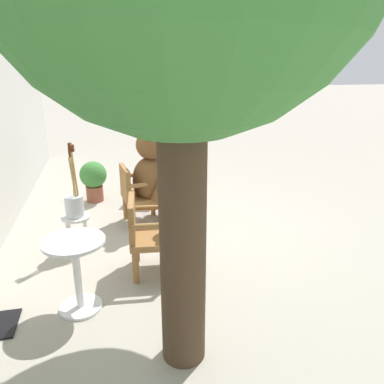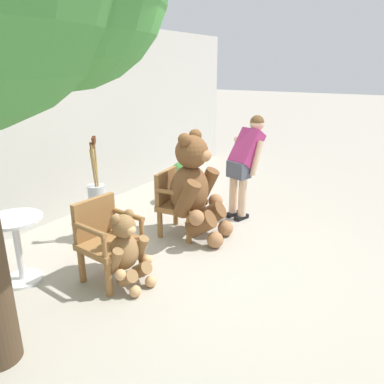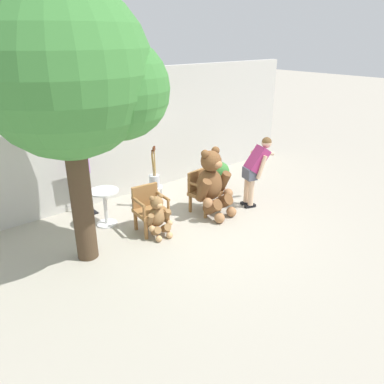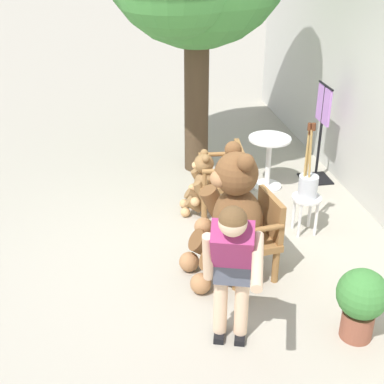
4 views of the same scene
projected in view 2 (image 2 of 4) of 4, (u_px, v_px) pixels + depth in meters
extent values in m
plane|color=#A8A091|center=(185.00, 264.00, 4.31)|extent=(60.00, 60.00, 0.00)
cube|color=beige|center=(36.00, 125.00, 5.07)|extent=(10.00, 0.16, 2.80)
cube|color=olive|center=(111.00, 244.00, 3.89)|extent=(0.61, 0.57, 0.07)
cylinder|color=olive|center=(109.00, 279.00, 3.66)|extent=(0.07, 0.07, 0.37)
cylinder|color=olive|center=(142.00, 260.00, 4.01)|extent=(0.07, 0.07, 0.37)
cylinder|color=olive|center=(82.00, 266.00, 3.90)|extent=(0.07, 0.07, 0.37)
cylinder|color=olive|center=(115.00, 249.00, 4.25)|extent=(0.07, 0.07, 0.37)
cube|color=olive|center=(95.00, 217.00, 3.94)|extent=(0.52, 0.11, 0.42)
cylinder|color=olive|center=(89.00, 230.00, 3.62)|extent=(0.10, 0.48, 0.06)
cylinder|color=olive|center=(104.00, 246.00, 3.53)|extent=(0.05, 0.05, 0.22)
cylinder|color=olive|center=(127.00, 214.00, 3.99)|extent=(0.10, 0.48, 0.06)
cylinder|color=olive|center=(142.00, 229.00, 3.91)|extent=(0.05, 0.05, 0.22)
cube|color=olive|center=(182.00, 205.00, 4.97)|extent=(0.62, 0.59, 0.07)
cylinder|color=olive|center=(189.00, 230.00, 4.76)|extent=(0.07, 0.07, 0.37)
cylinder|color=olive|center=(203.00, 217.00, 5.16)|extent=(0.07, 0.07, 0.37)
cylinder|color=olive|center=(160.00, 224.00, 4.92)|extent=(0.07, 0.07, 0.37)
cylinder|color=olive|center=(176.00, 212.00, 5.32)|extent=(0.07, 0.07, 0.37)
cube|color=olive|center=(166.00, 186.00, 4.98)|extent=(0.52, 0.13, 0.42)
cylinder|color=olive|center=(173.00, 193.00, 4.67)|extent=(0.12, 0.48, 0.06)
cylinder|color=olive|center=(188.00, 203.00, 4.62)|extent=(0.05, 0.05, 0.22)
cylinder|color=olive|center=(190.00, 182.00, 5.10)|extent=(0.12, 0.48, 0.06)
cylinder|color=olive|center=(204.00, 192.00, 5.06)|extent=(0.05, 0.05, 0.22)
ellipsoid|color=brown|center=(189.00, 190.00, 4.83)|extent=(0.63, 0.56, 0.66)
sphere|color=brown|center=(192.00, 152.00, 4.66)|extent=(0.42, 0.42, 0.42)
ellipsoid|color=#A47148|center=(205.00, 156.00, 4.60)|extent=(0.22, 0.18, 0.15)
sphere|color=black|center=(205.00, 155.00, 4.59)|extent=(0.06, 0.06, 0.06)
sphere|color=brown|center=(185.00, 140.00, 4.47)|extent=(0.17, 0.17, 0.17)
sphere|color=brown|center=(195.00, 136.00, 4.74)|extent=(0.17, 0.17, 0.17)
cylinder|color=brown|center=(187.00, 199.00, 4.52)|extent=(0.23, 0.39, 0.50)
sphere|color=#A47148|center=(196.00, 218.00, 4.53)|extent=(0.20, 0.20, 0.20)
cylinder|color=brown|center=(206.00, 185.00, 5.06)|extent=(0.23, 0.39, 0.50)
sphere|color=#A47148|center=(216.00, 201.00, 5.09)|extent=(0.20, 0.20, 0.20)
cylinder|color=brown|center=(201.00, 224.00, 4.70)|extent=(0.29, 0.44, 0.39)
sphere|color=#A47148|center=(215.00, 240.00, 4.66)|extent=(0.21, 0.21, 0.21)
cylinder|color=brown|center=(211.00, 214.00, 5.01)|extent=(0.29, 0.44, 0.39)
sphere|color=#A47148|center=(225.00, 228.00, 5.00)|extent=(0.21, 0.21, 0.21)
ellipsoid|color=olive|center=(124.00, 252.00, 3.81)|extent=(0.35, 0.31, 0.38)
sphere|color=olive|center=(124.00, 226.00, 3.70)|extent=(0.24, 0.24, 0.24)
ellipsoid|color=tan|center=(131.00, 230.00, 3.65)|extent=(0.12, 0.10, 0.09)
sphere|color=black|center=(131.00, 230.00, 3.65)|extent=(0.04, 0.04, 0.04)
sphere|color=olive|center=(115.00, 219.00, 3.61)|extent=(0.09, 0.09, 0.09)
sphere|color=olive|center=(129.00, 214.00, 3.75)|extent=(0.09, 0.09, 0.09)
cylinder|color=olive|center=(115.00, 261.00, 3.64)|extent=(0.13, 0.22, 0.29)
sphere|color=tan|center=(120.00, 275.00, 3.63)|extent=(0.11, 0.11, 0.11)
cylinder|color=olive|center=(141.00, 247.00, 3.91)|extent=(0.13, 0.22, 0.29)
sphere|color=tan|center=(147.00, 260.00, 3.91)|extent=(0.11, 0.11, 0.11)
cylinder|color=olive|center=(127.00, 278.00, 3.72)|extent=(0.16, 0.25, 0.22)
sphere|color=tan|center=(135.00, 291.00, 3.68)|extent=(0.12, 0.12, 0.12)
cylinder|color=olive|center=(142.00, 270.00, 3.87)|extent=(0.16, 0.25, 0.22)
sphere|color=tan|center=(151.00, 282.00, 3.84)|extent=(0.12, 0.12, 0.12)
cube|color=black|center=(241.00, 217.00, 5.56)|extent=(0.26, 0.16, 0.06)
cylinder|color=beige|center=(243.00, 189.00, 5.42)|extent=(0.12, 0.12, 0.82)
cube|color=black|center=(233.00, 214.00, 5.68)|extent=(0.26, 0.16, 0.06)
cylinder|color=beige|center=(234.00, 186.00, 5.54)|extent=(0.12, 0.12, 0.82)
cube|color=#4C5160|center=(239.00, 169.00, 5.39)|extent=(0.30, 0.35, 0.24)
cube|color=#9E2D66|center=(247.00, 148.00, 5.39)|extent=(0.54, 0.44, 0.56)
sphere|color=beige|center=(257.00, 124.00, 5.41)|extent=(0.21, 0.21, 0.21)
sphere|color=brown|center=(257.00, 122.00, 5.41)|extent=(0.21, 0.21, 0.21)
cylinder|color=beige|center=(248.00, 140.00, 5.67)|extent=(0.57, 0.24, 0.17)
cylinder|color=beige|center=(257.00, 158.00, 5.30)|extent=(0.24, 0.15, 0.50)
cylinder|color=white|center=(97.00, 206.00, 4.85)|extent=(0.34, 0.34, 0.03)
cylinder|color=white|center=(99.00, 218.00, 5.05)|extent=(0.04, 0.04, 0.43)
cylinder|color=white|center=(88.00, 223.00, 4.89)|extent=(0.04, 0.04, 0.43)
cylinder|color=white|center=(110.00, 221.00, 4.95)|extent=(0.04, 0.04, 0.43)
cylinder|color=white|center=(99.00, 226.00, 4.79)|extent=(0.04, 0.04, 0.43)
cylinder|color=silver|center=(97.00, 195.00, 4.80)|extent=(0.22, 0.22, 0.26)
cylinder|color=tan|center=(97.00, 171.00, 4.71)|extent=(0.05, 0.05, 0.74)
cylinder|color=#592D19|center=(94.00, 139.00, 4.58)|extent=(0.05, 0.05, 0.08)
cylinder|color=tan|center=(94.00, 175.00, 4.67)|extent=(0.05, 0.06, 0.66)
cylinder|color=#592D19|center=(91.00, 146.00, 4.56)|extent=(0.05, 0.05, 0.08)
cylinder|color=tan|center=(96.00, 173.00, 4.66)|extent=(0.08, 0.05, 0.72)
cylinder|color=#592D19|center=(93.00, 141.00, 4.53)|extent=(0.05, 0.05, 0.08)
cylinder|color=white|center=(13.00, 219.00, 3.75)|extent=(0.56, 0.56, 0.03)
cylinder|color=white|center=(19.00, 251.00, 3.87)|extent=(0.07, 0.07, 0.69)
cylinder|color=white|center=(23.00, 279.00, 3.97)|extent=(0.40, 0.40, 0.03)
cylinder|color=brown|center=(183.00, 193.00, 6.28)|extent=(0.28, 0.28, 0.26)
sphere|color=#3D7F38|center=(183.00, 175.00, 6.18)|extent=(0.44, 0.44, 0.44)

